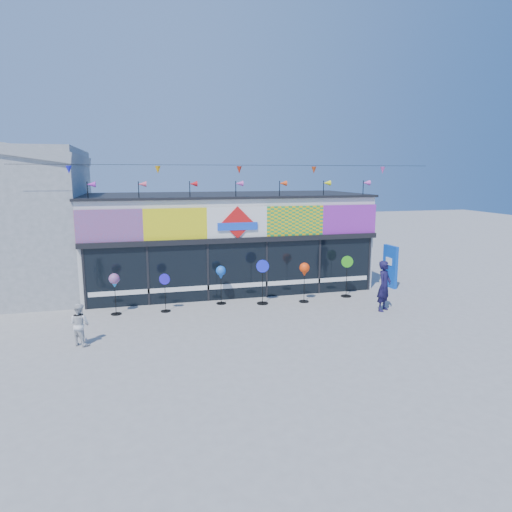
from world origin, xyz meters
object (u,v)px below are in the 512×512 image
object	(u,v)px
child	(80,324)
spinner_0	(114,282)
spinner_1	(165,292)
spinner_4	(304,271)
adult_man	(384,286)
spinner_3	(263,281)
spinner_5	(347,275)
blue_sign	(390,266)
spinner_2	(221,273)

from	to	relation	value
child	spinner_0	bearing A→B (deg)	-69.94
spinner_1	spinner_4	xyz separation A→B (m)	(5.36, -0.07, 0.51)
spinner_4	adult_man	size ratio (longest dim) A/B	0.84
spinner_1	spinner_3	bearing A→B (deg)	1.22
spinner_5	child	world-z (taller)	spinner_5
blue_sign	child	bearing A→B (deg)	-166.95
spinner_0	spinner_4	xyz separation A→B (m)	(7.11, -0.17, 0.05)
spinner_3	child	bearing A→B (deg)	-156.17
child	blue_sign	bearing A→B (deg)	-124.98
spinner_0	adult_man	distance (m)	9.75
spinner_1	spinner_4	world-z (taller)	spinner_4
spinner_4	spinner_5	distance (m)	2.02
adult_man	child	xyz separation A→B (m)	(-10.43, -0.84, -0.30)
spinner_0	spinner_1	world-z (taller)	spinner_0
spinner_1	spinner_4	distance (m)	5.38
spinner_1	spinner_2	distance (m)	2.26
spinner_0	spinner_5	distance (m)	9.07
spinner_1	spinner_3	world-z (taller)	spinner_3
spinner_3	adult_man	xyz separation A→B (m)	(4.09, -1.96, 0.02)
blue_sign	spinner_1	distance (m)	9.97
blue_sign	adult_man	world-z (taller)	same
spinner_0	spinner_3	bearing A→B (deg)	-0.19
spinner_5	spinner_2	bearing A→B (deg)	177.21
blue_sign	spinner_5	bearing A→B (deg)	-163.20
spinner_1	spinner_4	bearing A→B (deg)	-0.80
spinner_0	spinner_2	size ratio (longest dim) A/B	1.00
spinner_2	child	xyz separation A→B (m)	(-4.79, -3.21, -0.57)
spinner_5	child	size ratio (longest dim) A/B	1.34
adult_man	spinner_1	bearing A→B (deg)	129.31
blue_sign	spinner_3	size ratio (longest dim) A/B	1.08
spinner_2	spinner_5	size ratio (longest dim) A/B	0.89
spinner_3	spinner_4	bearing A→B (deg)	-5.33
spinner_1	spinner_5	bearing A→B (deg)	1.87
child	spinner_2	bearing A→B (deg)	-108.69
spinner_1	spinner_0	bearing A→B (deg)	176.80
spinner_2	spinner_5	xyz separation A→B (m)	(5.16, -0.25, -0.31)
spinner_3	spinner_4	world-z (taller)	spinner_3
spinner_5	child	xyz separation A→B (m)	(-9.95, -2.96, -0.26)
spinner_4	spinner_5	bearing A→B (deg)	9.08
blue_sign	spinner_5	world-z (taller)	blue_sign
spinner_0	adult_man	size ratio (longest dim) A/B	0.81
spinner_2	spinner_5	world-z (taller)	spinner_5
adult_man	child	world-z (taller)	adult_man
spinner_4	spinner_5	size ratio (longest dim) A/B	0.93
spinner_2	spinner_4	bearing A→B (deg)	-10.00
spinner_2	adult_man	xyz separation A→B (m)	(5.64, -2.37, -0.27)
spinner_5	spinner_1	bearing A→B (deg)	-178.13
child	spinner_5	bearing A→B (deg)	-125.98
spinner_3	spinner_1	bearing A→B (deg)	-178.78
blue_sign	spinner_2	world-z (taller)	blue_sign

